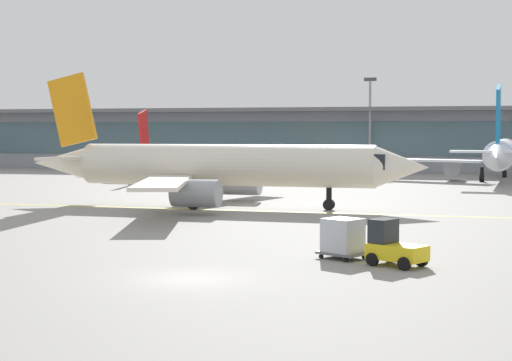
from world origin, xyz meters
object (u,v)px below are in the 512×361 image
object	(u,v)px
baggage_tug	(393,246)
apron_light_mast_1	(370,121)
gate_airplane_1	(169,157)
taxiing_regional_jet	(221,166)
gate_airplane_2	(502,154)
cargo_dolly_lead	(343,237)

from	to	relation	value
baggage_tug	apron_light_mast_1	xyz separation A→B (m)	(-8.83, 80.61, 6.70)
gate_airplane_1	taxiing_regional_jet	xyz separation A→B (m)	(18.77, -39.85, 0.68)
gate_airplane_1	gate_airplane_2	bearing A→B (deg)	-93.87
cargo_dolly_lead	gate_airplane_2	bearing A→B (deg)	109.91
gate_airplane_2	cargo_dolly_lead	bearing A→B (deg)	175.47
gate_airplane_2	gate_airplane_1	bearing A→B (deg)	94.60
gate_airplane_1	gate_airplane_2	distance (m)	42.72
baggage_tug	cargo_dolly_lead	xyz separation A→B (m)	(-2.47, 1.43, 0.16)
baggage_tug	apron_light_mast_1	size ratio (longest dim) A/B	0.21
gate_airplane_1	apron_light_mast_1	bearing A→B (deg)	-60.08
baggage_tug	cargo_dolly_lead	distance (m)	2.86
taxiing_regional_jet	apron_light_mast_1	bearing A→B (deg)	85.17
gate_airplane_2	baggage_tug	xyz separation A→B (m)	(-8.70, -63.63, -2.41)
gate_airplane_1	baggage_tug	size ratio (longest dim) A/B	8.89
gate_airplane_2	taxiing_regional_jet	world-z (taller)	gate_airplane_2
cargo_dolly_lead	gate_airplane_1	bearing A→B (deg)	146.69
taxiing_regional_jet	apron_light_mast_1	size ratio (longest dim) A/B	2.39
apron_light_mast_1	gate_airplane_2	bearing A→B (deg)	-44.08
gate_airplane_1	gate_airplane_2	size ratio (longest dim) A/B	0.79
taxiing_regional_jet	apron_light_mast_1	world-z (taller)	apron_light_mast_1
gate_airplane_2	cargo_dolly_lead	size ratio (longest dim) A/B	12.71
taxiing_regional_jet	gate_airplane_1	bearing A→B (deg)	116.92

